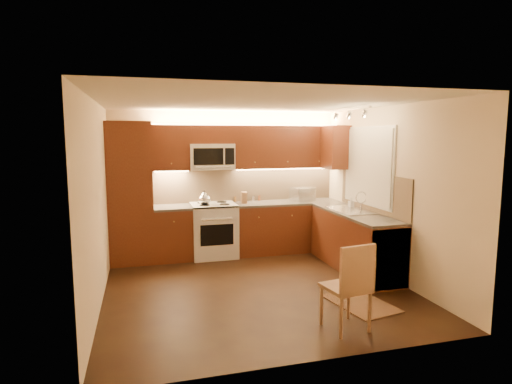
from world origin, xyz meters
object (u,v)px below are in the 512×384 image
object	(u,v)px
toaster_oven	(302,194)
kettle	(204,198)
stove	(214,230)
microwave	(211,157)
sink	(351,206)
soap_bottle	(351,203)
knife_block	(244,197)
dining_chair	(346,285)

from	to	relation	value
toaster_oven	kettle	bearing A→B (deg)	168.39
stove	microwave	bearing A→B (deg)	90.00
stove	sink	distance (m)	2.35
microwave	soap_bottle	size ratio (longest dim) A/B	4.63
knife_block	soap_bottle	distance (m)	1.84
sink	knife_block	size ratio (longest dim) A/B	4.36
toaster_oven	knife_block	size ratio (longest dim) A/B	1.99
kettle	knife_block	xyz separation A→B (m)	(0.72, 0.14, -0.05)
stove	knife_block	world-z (taller)	knife_block
sink	toaster_oven	bearing A→B (deg)	105.95
stove	toaster_oven	size ratio (longest dim) A/B	2.34
microwave	soap_bottle	bearing A→B (deg)	-25.29
toaster_oven	soap_bottle	size ratio (longest dim) A/B	2.40
sink	dining_chair	distance (m)	2.34
microwave	kettle	xyz separation A→B (m)	(-0.16, -0.21, -0.68)
kettle	soap_bottle	distance (m)	2.44
kettle	microwave	bearing A→B (deg)	68.65
toaster_oven	dining_chair	xyz separation A→B (m)	(-0.76, -3.20, -0.54)
knife_block	microwave	bearing A→B (deg)	176.63
toaster_oven	microwave	bearing A→B (deg)	161.61
kettle	toaster_oven	bearing A→B (deg)	21.24
toaster_oven	soap_bottle	bearing A→B (deg)	-79.58
stove	kettle	distance (m)	0.61
kettle	dining_chair	bearing A→B (deg)	-54.38
stove	microwave	size ratio (longest dim) A/B	1.21
kettle	knife_block	bearing A→B (deg)	27.32
toaster_oven	stove	bearing A→B (deg)	166.28
stove	dining_chair	xyz separation A→B (m)	(0.90, -3.13, 0.02)
toaster_oven	sink	bearing A→B (deg)	-90.46
kettle	toaster_oven	distance (m)	1.83
knife_block	dining_chair	world-z (taller)	knife_block
sink	dining_chair	size ratio (longest dim) A/B	0.89
soap_bottle	dining_chair	distance (m)	2.62
soap_bottle	dining_chair	xyz separation A→B (m)	(-1.24, -2.25, -0.50)
knife_block	dining_chair	distance (m)	3.25
knife_block	dining_chair	bearing A→B (deg)	-79.93
soap_bottle	dining_chair	bearing A→B (deg)	-126.97
stove	sink	xyz separation A→B (m)	(2.00, -1.12, 0.52)
kettle	toaster_oven	size ratio (longest dim) A/B	0.63
toaster_oven	dining_chair	distance (m)	3.34
sink	toaster_oven	world-z (taller)	toaster_oven
stove	knife_block	distance (m)	0.78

